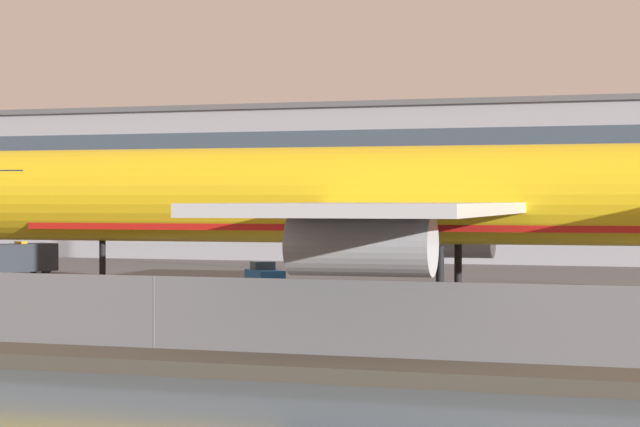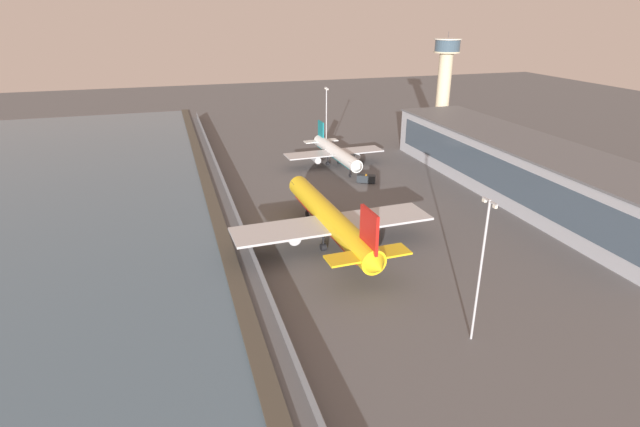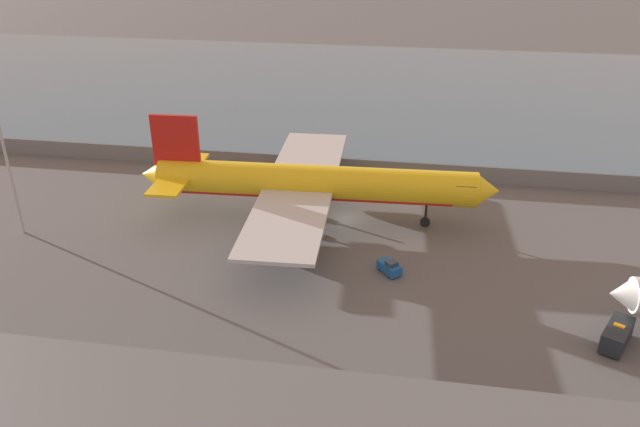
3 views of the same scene
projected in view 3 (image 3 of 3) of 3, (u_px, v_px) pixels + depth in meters
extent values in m
plane|color=#565659|center=(346.00, 219.00, 88.25)|extent=(500.00, 500.00, 0.00)
cube|color=slate|center=(383.00, 88.00, 150.95)|extent=(320.00, 98.00, 0.01)
cube|color=#474238|center=(361.00, 164.00, 106.24)|extent=(320.00, 3.00, 0.50)
cube|color=slate|center=(359.00, 168.00, 101.76)|extent=(280.00, 0.08, 2.78)
cylinder|color=slate|center=(359.00, 168.00, 101.76)|extent=(0.10, 0.10, 2.78)
cylinder|color=yellow|center=(315.00, 182.00, 85.30)|extent=(43.85, 6.69, 4.77)
cone|color=yellow|center=(488.00, 191.00, 82.85)|extent=(3.29, 4.66, 4.53)
cone|color=yellow|center=(152.00, 175.00, 87.75)|extent=(3.28, 4.42, 4.29)
cube|color=#232D3D|center=(465.00, 185.00, 82.91)|extent=(2.80, 4.16, 1.43)
cube|color=red|center=(315.00, 191.00, 85.89)|extent=(37.26, 5.45, 0.86)
cube|color=#B7BABF|center=(310.00, 158.00, 95.12)|extent=(10.52, 21.37, 0.48)
cube|color=#B7BABF|center=(287.00, 220.00, 76.48)|extent=(10.52, 21.37, 0.48)
cylinder|color=#B7BABF|center=(317.00, 172.00, 94.18)|extent=(6.22, 2.89, 2.62)
cylinder|color=#B7BABF|center=(300.00, 225.00, 78.52)|extent=(6.22, 2.89, 2.62)
cube|color=red|center=(176.00, 144.00, 85.21)|extent=(6.57, 0.86, 8.10)
cube|color=yellow|center=(188.00, 163.00, 90.59)|extent=(4.70, 7.87, 0.38)
cube|color=yellow|center=(170.00, 185.00, 83.76)|extent=(4.70, 7.87, 0.38)
cylinder|color=black|center=(426.00, 213.00, 85.37)|extent=(0.33, 0.33, 2.79)
cylinder|color=black|center=(425.00, 222.00, 85.99)|extent=(1.36, 0.58, 1.33)
cylinder|color=black|center=(296.00, 199.00, 89.53)|extent=(0.38, 0.38, 2.79)
cylinder|color=black|center=(297.00, 207.00, 90.15)|extent=(1.58, 1.14, 1.53)
cylinder|color=black|center=(291.00, 214.00, 85.09)|extent=(0.38, 0.38, 2.79)
cylinder|color=black|center=(291.00, 223.00, 85.71)|extent=(1.58, 1.14, 1.53)
cone|color=white|center=(622.00, 294.00, 63.04)|extent=(2.59, 3.68, 3.58)
cube|color=#19519E|center=(389.00, 268.00, 75.07)|extent=(3.27, 3.49, 1.11)
cube|color=#283847|center=(392.00, 263.00, 74.40)|extent=(1.70, 1.68, 0.50)
cylinder|color=black|center=(399.00, 273.00, 74.78)|extent=(0.61, 0.68, 0.70)
cylinder|color=black|center=(389.00, 276.00, 74.17)|extent=(0.61, 0.68, 0.70)
cylinder|color=black|center=(389.00, 265.00, 76.32)|extent=(0.61, 0.68, 0.70)
cylinder|color=black|center=(380.00, 268.00, 75.71)|extent=(0.61, 0.68, 0.70)
cube|color=#1E2328|center=(617.00, 335.00, 62.53)|extent=(4.29, 5.58, 2.07)
cube|color=#283847|center=(613.00, 341.00, 61.06)|extent=(2.30, 1.94, 0.83)
cube|color=orange|center=(619.00, 326.00, 62.02)|extent=(1.16, 0.93, 0.16)
cylinder|color=black|center=(621.00, 353.00, 61.25)|extent=(0.59, 0.85, 0.84)
cylinder|color=black|center=(601.00, 346.00, 62.26)|extent=(0.59, 0.85, 0.84)
cylinder|color=black|center=(629.00, 337.00, 63.55)|extent=(0.59, 0.85, 0.84)
cylinder|color=black|center=(610.00, 330.00, 64.56)|extent=(0.59, 0.85, 0.84)
cylinder|color=#A8A8AD|center=(6.00, 155.00, 79.61)|extent=(0.36, 0.36, 22.54)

